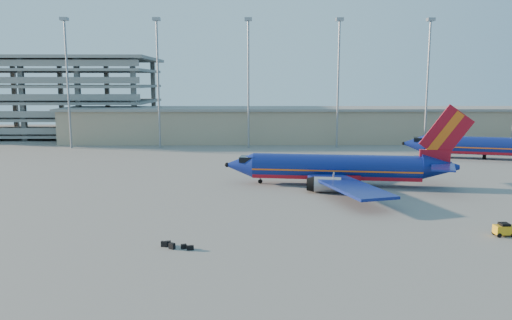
{
  "coord_description": "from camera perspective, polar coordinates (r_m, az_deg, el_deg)",
  "views": [
    {
      "loc": [
        -4.73,
        -66.05,
        14.76
      ],
      "look_at": [
        -3.86,
        2.62,
        4.0
      ],
      "focal_mm": 35.0,
      "sensor_mm": 36.0,
      "label": 1
    }
  ],
  "objects": [
    {
      "name": "ground",
      "position": [
        67.85,
        3.3,
        -3.68
      ],
      "size": [
        220.0,
        220.0,
        0.0
      ],
      "primitive_type": "plane",
      "color": "slate",
      "rests_on": "ground"
    },
    {
      "name": "aircraft_main",
      "position": [
        72.52,
        9.73,
        -0.95
      ],
      "size": [
        34.65,
        33.12,
        11.77
      ],
      "rotation": [
        0.0,
        0.0,
        -0.14
      ],
      "color": "navy",
      "rests_on": "ground"
    },
    {
      "name": "light_mast_row",
      "position": [
        112.51,
        4.31,
        10.3
      ],
      "size": [
        101.6,
        1.6,
        28.65
      ],
      "color": "gray",
      "rests_on": "ground"
    },
    {
      "name": "terminal_building",
      "position": [
        125.36,
        6.04,
        4.08
      ],
      "size": [
        122.0,
        16.0,
        8.5
      ],
      "color": "gray",
      "rests_on": "ground"
    },
    {
      "name": "aircraft_second",
      "position": [
        106.16,
        25.17,
        1.47
      ],
      "size": [
        32.44,
        16.03,
        11.26
      ],
      "rotation": [
        0.0,
        0.0,
        -0.28
      ],
      "color": "navy",
      "rests_on": "ground"
    },
    {
      "name": "luggage_pile",
      "position": [
        46.04,
        -9.29,
        -9.61
      ],
      "size": [
        3.1,
        1.64,
        0.54
      ],
      "color": "black",
      "rests_on": "ground"
    },
    {
      "name": "parking_garage",
      "position": [
        151.39,
        -23.13,
        7.05
      ],
      "size": [
        62.0,
        32.0,
        21.4
      ],
      "color": "slate",
      "rests_on": "ground"
    },
    {
      "name": "baggage_tug",
      "position": [
        54.25,
        26.47,
        -7.1
      ],
      "size": [
        1.85,
        1.16,
        1.3
      ],
      "rotation": [
        0.0,
        0.0,
        0.04
      ],
      "color": "gold",
      "rests_on": "ground"
    }
  ]
}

